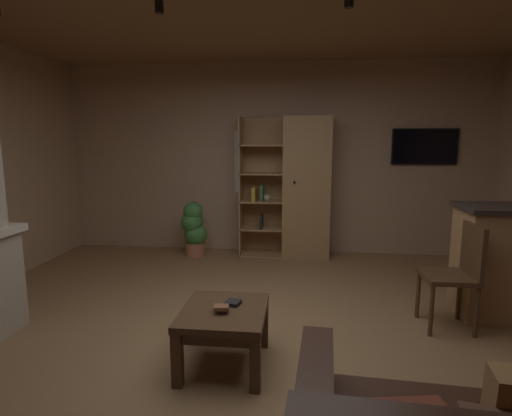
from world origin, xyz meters
The scene contains 12 objects.
floor centered at (0.00, 0.00, -0.01)m, with size 6.05×5.79×0.02m, color olive.
wall_back centered at (0.00, 2.93, 1.35)m, with size 6.17×0.06×2.71m, color tan.
window_pane_back centered at (-0.28, 2.89, 1.31)m, with size 0.62×0.01×0.90m, color white.
bookshelf_cabinet centered at (0.37, 2.65, 0.96)m, with size 1.25×0.41×1.94m.
coffee_table centered at (-0.16, -0.28, 0.34)m, with size 0.60×0.67×0.43m.
table_book_0 centered at (-0.10, -0.20, 0.44)m, with size 0.10×0.10×0.03m, color black.
table_book_1 centered at (-0.16, -0.35, 0.47)m, with size 0.10×0.08×0.02m, color brown.
dining_chair centered at (1.73, 0.53, 0.53)m, with size 0.43×0.43×0.92m.
potted_floor_plant centered at (-1.10, 2.47, 0.40)m, with size 0.36×0.33×0.78m.
wall_mounted_tv centered at (2.05, 2.86, 1.54)m, with size 0.87×0.06×0.49m.
track_light_spot_1 centered at (-0.74, 0.27, 2.64)m, with size 0.07×0.07×0.09m, color black.
track_light_spot_2 centered at (0.71, 0.29, 2.64)m, with size 0.07×0.07×0.09m, color black.
Camera 1 is at (0.37, -2.98, 1.61)m, focal length 28.52 mm.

